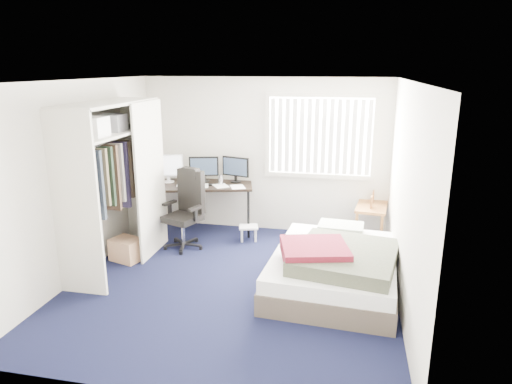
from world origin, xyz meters
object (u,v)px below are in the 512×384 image
object	(u,v)px
nightstand	(372,208)
bed	(335,266)
desk	(201,182)
office_chair	(186,217)

from	to	relation	value
nightstand	bed	world-z (taller)	nightstand
nightstand	bed	distance (m)	1.77
desk	nightstand	distance (m)	2.75
nightstand	office_chair	bearing A→B (deg)	-164.33
nightstand	desk	bearing A→B (deg)	-178.02
desk	bed	size ratio (longest dim) A/B	0.86
desk	bed	bearing A→B (deg)	-35.37
desk	nightstand	world-z (taller)	desk
desk	office_chair	world-z (taller)	desk
office_chair	bed	size ratio (longest dim) A/B	0.57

